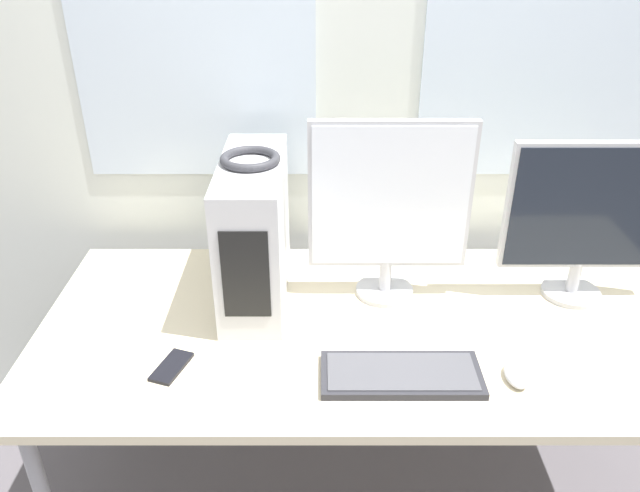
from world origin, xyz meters
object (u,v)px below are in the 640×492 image
at_px(pc_tower, 253,231).
at_px(keyboard, 400,374).
at_px(monitor_right_near, 587,215).
at_px(cell_phone, 170,367).
at_px(mouse, 515,375).
at_px(monitor_main, 388,205).
at_px(headphones, 249,159).

bearing_deg(pc_tower, keyboard, -44.72).
xyz_separation_m(pc_tower, monitor_right_near, (0.97, -0.01, 0.06)).
distance_m(monitor_right_near, keyboard, 0.73).
bearing_deg(cell_phone, pc_tower, 80.64).
bearing_deg(mouse, keyboard, 178.88).
bearing_deg(keyboard, monitor_right_near, 34.19).
xyz_separation_m(pc_tower, monitor_main, (0.39, -0.00, 0.09)).
distance_m(monitor_right_near, mouse, 0.55).
xyz_separation_m(monitor_main, monitor_right_near, (0.57, -0.01, -0.03)).
xyz_separation_m(monitor_main, cell_phone, (-0.59, -0.36, -0.30)).
bearing_deg(headphones, keyboard, -44.78).
relative_size(headphones, keyboard, 0.41).
distance_m(monitor_main, cell_phone, 0.75).
xyz_separation_m(monitor_right_near, cell_phone, (-1.16, -0.35, -0.27)).
height_order(headphones, monitor_main, monitor_main).
xyz_separation_m(monitor_main, mouse, (0.30, -0.40, -0.29)).
bearing_deg(headphones, pc_tower, -90.00).
relative_size(monitor_main, mouse, 5.41).
bearing_deg(monitor_right_near, cell_phone, -163.30).
bearing_deg(headphones, monitor_right_near, -0.66).
distance_m(headphones, keyboard, 0.71).
bearing_deg(monitor_main, monitor_right_near, -0.90).
bearing_deg(cell_phone, mouse, 16.13).
distance_m(headphones, mouse, 0.91).
relative_size(mouse, cell_phone, 0.71).
height_order(monitor_main, mouse, monitor_main).
bearing_deg(keyboard, headphones, 135.22).
relative_size(pc_tower, keyboard, 1.21).
bearing_deg(monitor_main, mouse, -53.45).
height_order(headphones, cell_phone, headphones).
bearing_deg(headphones, cell_phone, -118.24).
distance_m(pc_tower, mouse, 0.82).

